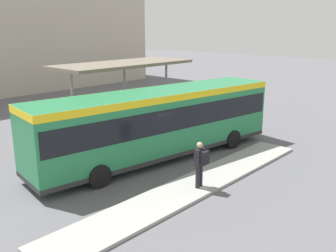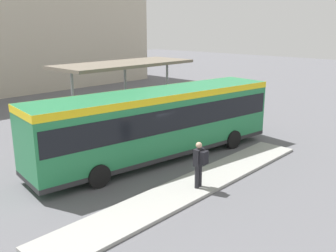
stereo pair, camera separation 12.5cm
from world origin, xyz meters
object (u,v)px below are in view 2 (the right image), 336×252
at_px(bicycle_orange, 212,111).
at_px(bicycle_black, 203,109).
at_px(potted_planter_near_shelter, 188,116).
at_px(potted_planter_far_side, 120,131).
at_px(pedestrian_waiting, 200,162).
at_px(city_bus, 159,120).

distance_m(bicycle_orange, bicycle_black, 0.90).
height_order(potted_planter_near_shelter, potted_planter_far_side, potted_planter_near_shelter).
relative_size(pedestrian_waiting, bicycle_orange, 1.01).
distance_m(city_bus, potted_planter_near_shelter, 6.16).
bearing_deg(bicycle_orange, bicycle_black, -16.50).
xyz_separation_m(pedestrian_waiting, bicycle_orange, (10.14, 6.95, -0.77)).
bearing_deg(city_bus, potted_planter_near_shelter, 35.07).
xyz_separation_m(bicycle_black, potted_planter_far_side, (-8.48, -0.98, 0.29)).
bearing_deg(bicycle_black, potted_planter_far_side, 98.41).
distance_m(bicycle_black, potted_planter_near_shelter, 3.66).
bearing_deg(bicycle_black, pedestrian_waiting, 129.17).
bearing_deg(city_bus, bicycle_orange, 29.04).
relative_size(city_bus, bicycle_black, 7.88).
relative_size(city_bus, potted_planter_far_side, 10.20).
bearing_deg(city_bus, pedestrian_waiting, -104.82).
xyz_separation_m(city_bus, potted_planter_far_side, (0.26, 3.21, -1.25)).
xyz_separation_m(pedestrian_waiting, bicycle_black, (10.28, 7.84, -0.81)).
height_order(city_bus, bicycle_black, city_bus).
bearing_deg(pedestrian_waiting, potted_planter_far_side, -19.86).
distance_m(pedestrian_waiting, potted_planter_near_shelter, 9.44).
relative_size(bicycle_orange, potted_planter_near_shelter, 1.38).
distance_m(potted_planter_near_shelter, potted_planter_far_side, 5.15).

